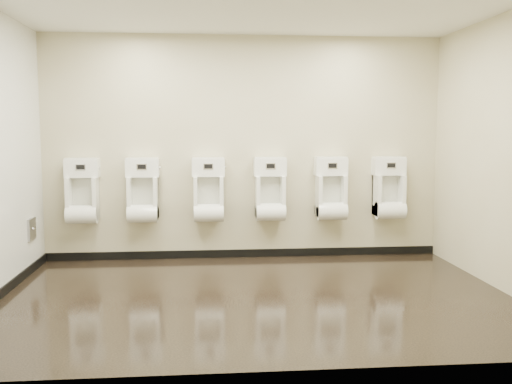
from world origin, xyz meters
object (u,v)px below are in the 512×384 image
(urinal_0, at_px, (82,196))
(urinal_3, at_px, (270,194))
(urinal_2, at_px, (209,194))
(urinal_1, at_px, (143,195))
(access_panel, at_px, (32,229))
(urinal_4, at_px, (331,193))
(urinal_5, at_px, (389,193))

(urinal_0, relative_size, urinal_3, 1.00)
(urinal_2, bearing_deg, urinal_3, 0.00)
(urinal_0, height_order, urinal_1, same)
(urinal_3, bearing_deg, urinal_0, 180.00)
(access_panel, relative_size, urinal_1, 0.32)
(access_panel, bearing_deg, urinal_0, 39.81)
(urinal_4, xyz_separation_m, urinal_5, (0.75, 0.00, 0.00))
(urinal_0, bearing_deg, urinal_2, 0.00)
(urinal_3, relative_size, urinal_5, 1.00)
(urinal_0, relative_size, urinal_5, 1.00)
(urinal_1, bearing_deg, urinal_5, 0.00)
(urinal_1, relative_size, urinal_3, 1.00)
(access_panel, height_order, urinal_2, urinal_2)
(urinal_1, height_order, urinal_5, same)
(access_panel, xyz_separation_m, urinal_2, (2.03, 0.41, 0.33))
(access_panel, height_order, urinal_0, urinal_0)
(urinal_0, height_order, urinal_4, same)
(urinal_1, bearing_deg, urinal_0, 180.00)
(urinal_2, height_order, urinal_4, same)
(urinal_5, bearing_deg, urinal_4, 180.00)
(urinal_0, height_order, urinal_3, same)
(urinal_5, bearing_deg, urinal_3, 180.00)
(urinal_3, distance_m, urinal_4, 0.78)
(urinal_4, bearing_deg, urinal_1, 180.00)
(urinal_1, distance_m, urinal_4, 2.35)
(urinal_2, bearing_deg, urinal_4, 0.00)
(urinal_3, height_order, urinal_4, same)
(access_panel, height_order, urinal_3, urinal_3)
(access_panel, distance_m, urinal_0, 0.72)
(urinal_1, height_order, urinal_2, same)
(urinal_0, distance_m, urinal_1, 0.73)
(urinal_1, xyz_separation_m, urinal_5, (3.11, 0.00, 0.00))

